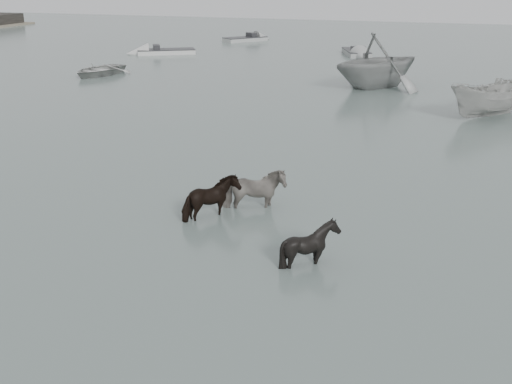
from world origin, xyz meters
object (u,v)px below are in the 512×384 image
Objects in this scene: pony_pinto at (254,184)px; pony_dark at (212,195)px; pony_black at (310,237)px; rowboat_lead at (98,68)px.

pony_pinto is 1.28× the size of pony_dark.
pony_black is (3.19, -1.90, -0.02)m from pony_dark.
pony_pinto is at bearing -28.20° from pony_dark.
rowboat_lead is (-17.04, 19.55, -0.32)m from pony_pinto.
pony_pinto reaches higher than pony_black.
pony_pinto is at bearing -40.84° from rowboat_lead.
pony_pinto reaches higher than pony_dark.
rowboat_lead is (-19.40, 22.52, -0.24)m from pony_black.
pony_dark reaches higher than rowboat_lead.
pony_pinto is 25.93m from rowboat_lead.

